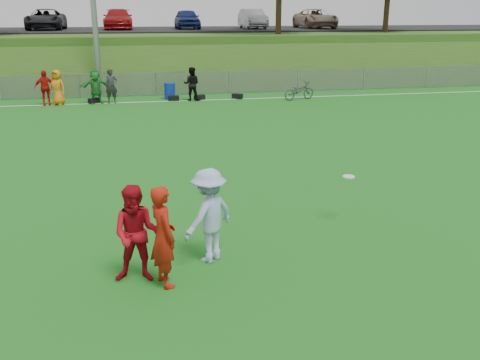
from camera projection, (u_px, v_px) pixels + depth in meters
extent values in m
plane|color=#1B6A16|center=(206.00, 250.00, 10.36)|extent=(120.00, 120.00, 0.00)
cube|color=white|center=(158.00, 102.00, 27.18)|extent=(60.00, 0.10, 0.01)
cube|color=gray|center=(156.00, 85.00, 28.87)|extent=(58.00, 0.02, 1.20)
cube|color=gray|center=(155.00, 72.00, 28.67)|extent=(58.00, 0.04, 0.04)
cube|color=#2F5517|center=(148.00, 53.00, 38.88)|extent=(120.00, 18.00, 3.00)
cube|color=black|center=(146.00, 30.00, 40.28)|extent=(120.00, 12.00, 0.10)
imported|color=black|center=(46.00, 19.00, 37.81)|extent=(2.39, 5.18, 1.44)
imported|color=#9C1111|center=(118.00, 19.00, 38.74)|extent=(2.02, 4.96, 1.44)
imported|color=navy|center=(187.00, 19.00, 39.67)|extent=(1.70, 4.23, 1.44)
imported|color=gray|center=(253.00, 19.00, 40.59)|extent=(1.52, 4.37, 1.44)
imported|color=gray|center=(315.00, 19.00, 41.52)|extent=(2.39, 5.18, 1.44)
imported|color=red|center=(45.00, 88.00, 25.92)|extent=(1.07, 0.67, 1.69)
imported|color=orange|center=(57.00, 87.00, 26.03)|extent=(0.98, 0.87, 1.69)
imported|color=#217E2C|center=(96.00, 86.00, 26.36)|extent=(1.64, 0.83, 1.69)
imported|color=#29292B|center=(111.00, 86.00, 26.50)|extent=(0.69, 0.52, 1.69)
imported|color=black|center=(192.00, 84.00, 27.25)|extent=(0.95, 0.82, 1.69)
cube|color=black|center=(94.00, 101.00, 26.65)|extent=(0.60, 0.56, 0.26)
cube|color=black|center=(174.00, 98.00, 27.38)|extent=(0.55, 0.28, 0.26)
cube|color=black|center=(199.00, 97.00, 27.63)|extent=(0.62, 0.50, 0.26)
cube|color=black|center=(237.00, 96.00, 28.00)|extent=(0.62, 0.51, 0.26)
imported|color=#A7190B|center=(163.00, 236.00, 8.82)|extent=(0.61, 0.74, 1.76)
imported|color=#AA0B18|center=(137.00, 234.00, 8.96)|extent=(0.94, 0.79, 1.71)
imported|color=#A0B7DE|center=(209.00, 216.00, 9.70)|extent=(1.29, 1.23, 1.76)
cylinder|color=white|center=(349.00, 177.00, 11.44)|extent=(0.26, 0.26, 0.02)
cylinder|color=#0D2997|center=(170.00, 91.00, 27.82)|extent=(0.67, 0.67, 0.84)
imported|color=#2F2F32|center=(299.00, 91.00, 27.63)|extent=(1.87, 1.12, 0.93)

